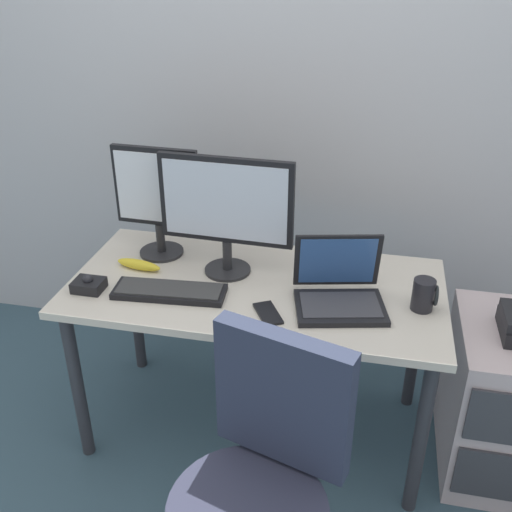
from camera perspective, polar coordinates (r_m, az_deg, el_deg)
ground_plane at (r=2.65m, az=-0.00°, el=-16.10°), size 8.00×8.00×0.00m
back_wall at (r=2.63m, az=3.36°, el=18.21°), size 6.00×0.10×2.80m
desk at (r=2.26m, az=-0.00°, el=-4.54°), size 1.40×0.70×0.71m
file_cabinet at (r=2.48m, az=23.08°, el=-12.80°), size 0.42×0.53×0.63m
office_chair at (r=1.80m, az=0.22°, el=-23.51°), size 0.52×0.54×0.95m
monitor_main at (r=2.18m, az=-2.94°, el=4.72°), size 0.51×0.18×0.47m
monitor_side at (r=2.36m, az=-9.61°, el=5.73°), size 0.35×0.18×0.45m
keyboard at (r=2.17m, az=-8.39°, el=-3.39°), size 0.42×0.17×0.03m
laptop at (r=2.10m, az=8.07°, el=-3.27°), size 0.36×0.32×0.24m
trackball_mouse at (r=2.25m, az=-15.94°, el=-2.68°), size 0.11×0.09×0.07m
coffee_mug at (r=2.12m, az=16.02°, el=-3.64°), size 0.09×0.08×0.12m
paper_notepad at (r=2.34m, az=7.89°, el=-1.07°), size 0.20×0.24×0.01m
cell_phone at (r=2.04m, az=1.17°, el=-5.60°), size 0.13×0.16×0.01m
banana at (r=2.35m, az=-11.32°, el=-0.83°), size 0.19×0.07×0.04m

